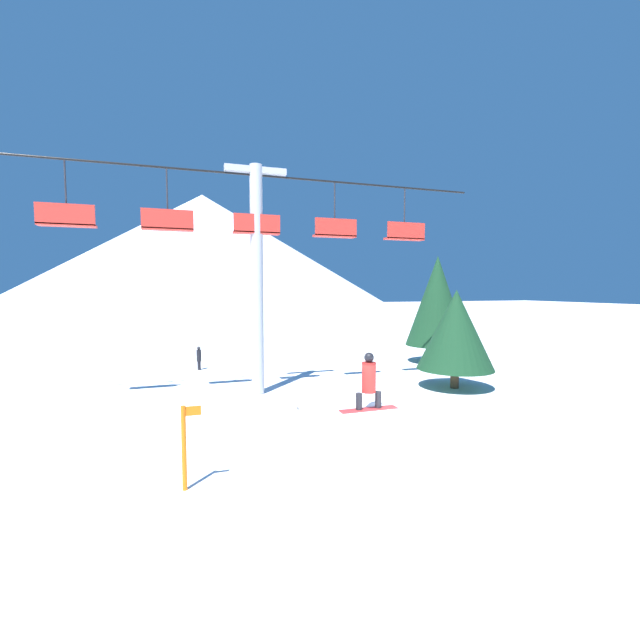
# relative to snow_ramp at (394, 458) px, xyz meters

# --- Properties ---
(ground_plane) EXTENTS (220.00, 220.00, 0.00)m
(ground_plane) POSITION_rel_snow_ramp_xyz_m (0.77, 0.22, -0.72)
(ground_plane) COLOR white
(mountain_ridge) EXTENTS (74.39, 74.39, 21.91)m
(mountain_ridge) POSITION_rel_snow_ramp_xyz_m (0.77, 77.67, 10.23)
(mountain_ridge) COLOR silver
(mountain_ridge) RESTS_ON ground_plane
(snow_ramp) EXTENTS (3.13, 3.68, 1.44)m
(snow_ramp) POSITION_rel_snow_ramp_xyz_m (0.00, 0.00, 0.00)
(snow_ramp) COLOR white
(snow_ramp) RESTS_ON ground_plane
(snowboarder) EXTENTS (1.38, 0.32, 1.33)m
(snowboarder) POSITION_rel_snow_ramp_xyz_m (-0.09, 1.08, 1.37)
(snowboarder) COLOR #B22D2D
(snowboarder) RESTS_ON snow_ramp
(chairlift) EXTENTS (19.17, 0.49, 8.99)m
(chairlift) POSITION_rel_snow_ramp_xyz_m (-1.19, 9.10, 4.66)
(chairlift) COLOR #B2B2B7
(chairlift) RESTS_ON ground_plane
(pine_tree_near) EXTENTS (3.19, 3.19, 4.17)m
(pine_tree_near) POSITION_rel_snow_ramp_xyz_m (6.89, 7.44, 1.76)
(pine_tree_near) COLOR #4C3823
(pine_tree_near) RESTS_ON ground_plane
(pine_tree_far) EXTENTS (3.46, 3.46, 6.05)m
(pine_tree_far) POSITION_rel_snow_ramp_xyz_m (9.77, 13.13, 2.79)
(pine_tree_far) COLOR #4C3823
(pine_tree_far) RESTS_ON ground_plane
(trail_marker) EXTENTS (0.41, 0.10, 1.80)m
(trail_marker) POSITION_rel_snow_ramp_xyz_m (-4.11, 1.44, 0.23)
(trail_marker) COLOR orange
(trail_marker) RESTS_ON ground_plane
(distant_skier) EXTENTS (0.24, 0.24, 1.23)m
(distant_skier) POSITION_rel_snow_ramp_xyz_m (-3.19, 15.07, -0.06)
(distant_skier) COLOR black
(distant_skier) RESTS_ON ground_plane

